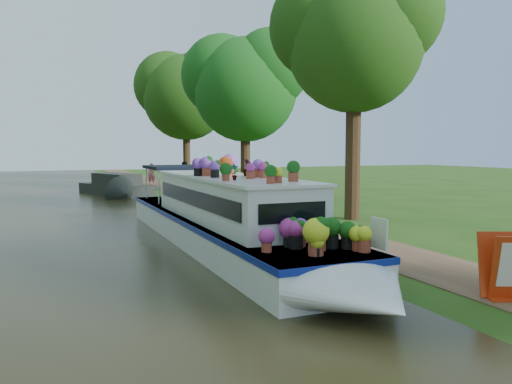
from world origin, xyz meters
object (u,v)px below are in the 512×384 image
object	(u,v)px
pedestrian_pink	(152,174)
pedestrian_dark	(185,176)
second_boat	(116,186)
plant_boat	(229,217)
sandwich_board	(507,269)

from	to	relation	value
pedestrian_pink	pedestrian_dark	world-z (taller)	pedestrian_dark
pedestrian_dark	second_boat	bearing A→B (deg)	-176.84
pedestrian_dark	plant_boat	bearing A→B (deg)	-111.69
sandwich_board	pedestrian_dark	world-z (taller)	pedestrian_dark
second_boat	pedestrian_dark	xyz separation A→B (m)	(4.18, 0.97, 0.42)
sandwich_board	pedestrian_dark	size ratio (longest dim) A/B	0.64
second_boat	sandwich_board	distance (m)	22.59
plant_boat	pedestrian_pink	world-z (taller)	plant_boat
plant_boat	sandwich_board	xyz separation A→B (m)	(2.86, -5.77, -0.32)
plant_boat	sandwich_board	size ratio (longest dim) A/B	12.18
plant_boat	pedestrian_pink	distance (m)	23.07
second_boat	sandwich_board	xyz separation A→B (m)	(3.36, -22.34, 0.05)
plant_boat	pedestrian_dark	xyz separation A→B (m)	(3.68, 17.54, 0.05)
plant_boat	second_boat	size ratio (longest dim) A/B	2.08
plant_boat	pedestrian_pink	bearing A→B (deg)	83.15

